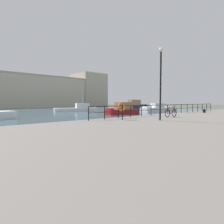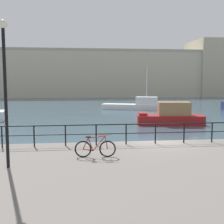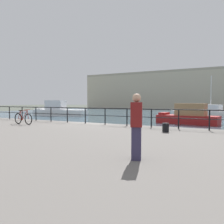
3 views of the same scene
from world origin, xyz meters
TOP-DOWN VIEW (x-y plane):
  - ground_plane at (0.00, 0.00)m, footprint 240.00×240.00m
  - water_basin at (0.00, 30.20)m, footprint 80.00×60.00m
  - quay_promenade at (0.00, -6.50)m, footprint 56.00×13.00m
  - harbor_building at (6.20, 62.58)m, footprint 78.89×14.08m
  - moored_red_daysailer at (4.43, 11.09)m, footprint 6.39×2.91m
  - moored_harbor_tender at (4.37, 25.68)m, footprint 9.88×5.04m
  - quay_railing at (0.53, -0.75)m, footprint 23.28×0.07m
  - parked_bicycle at (-3.52, -3.11)m, footprint 1.77×0.18m
  - quay_lamp_post at (-6.89, -4.20)m, footprint 0.32×0.32m

SIDE VIEW (x-z plane):
  - ground_plane at x=0.00m, z-range 0.00..0.00m
  - water_basin at x=0.00m, z-range 0.00..0.01m
  - quay_promenade at x=0.00m, z-range 0.00..0.85m
  - moored_harbor_tender at x=4.37m, z-range -2.55..3.84m
  - moored_red_daysailer at x=4.43m, z-range -0.26..1.89m
  - parked_bicycle at x=-3.52m, z-range 0.75..1.73m
  - quay_railing at x=0.53m, z-range 1.04..2.12m
  - quay_lamp_post at x=-6.89m, z-range 1.53..7.00m
  - harbor_building at x=6.20m, z-range -1.50..13.61m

